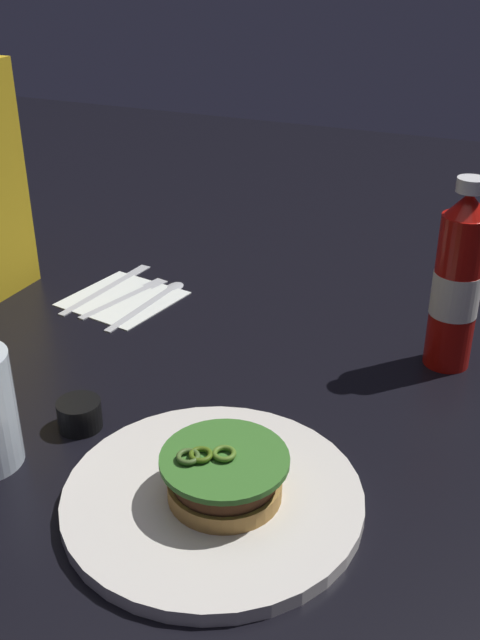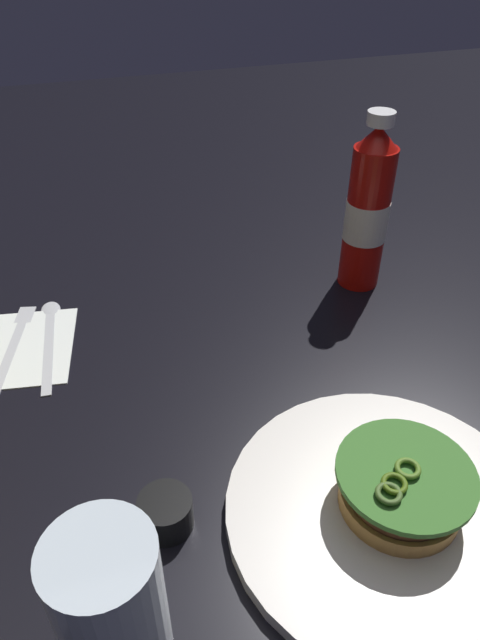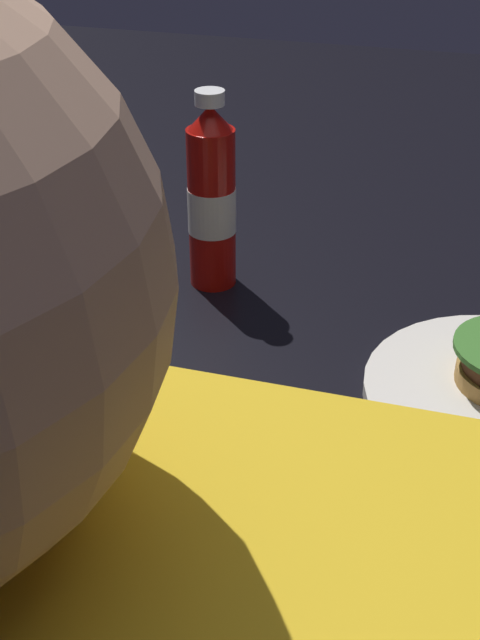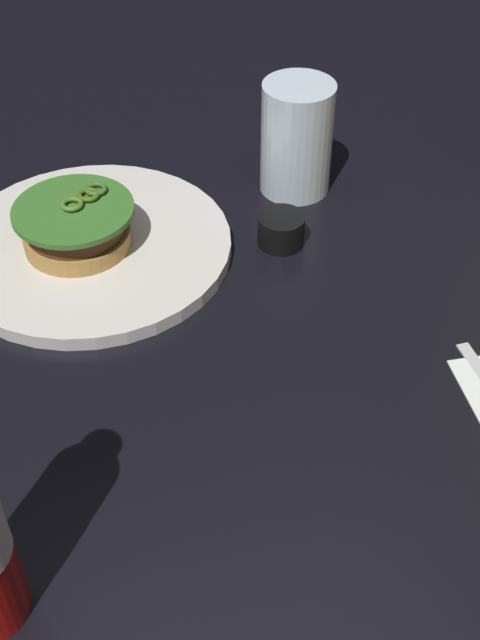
{
  "view_description": "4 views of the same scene",
  "coord_description": "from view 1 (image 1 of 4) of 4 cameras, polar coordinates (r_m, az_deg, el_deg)",
  "views": [
    {
      "loc": [
        -0.6,
        -0.31,
        0.49
      ],
      "look_at": [
        0.14,
        0.02,
        0.07
      ],
      "focal_mm": 41.46,
      "sensor_mm": 36.0,
      "label": 1
    },
    {
      "loc": [
        -0.36,
        0.17,
        0.47
      ],
      "look_at": [
        0.15,
        0.01,
        0.06
      ],
      "focal_mm": 32.31,
      "sensor_mm": 36.0,
      "label": 2
    },
    {
      "loc": [
        -0.02,
        0.67,
        0.52
      ],
      "look_at": [
        0.17,
        -0.0,
        0.08
      ],
      "focal_mm": 46.18,
      "sensor_mm": 36.0,
      "label": 3
    },
    {
      "loc": [
        0.59,
        -0.15,
        0.54
      ],
      "look_at": [
        0.11,
        0.04,
        0.05
      ],
      "focal_mm": 45.85,
      "sensor_mm": 36.0,
      "label": 4
    }
  ],
  "objects": [
    {
      "name": "fork_utensil",
      "position": [
        1.16,
        -8.38,
        2.12
      ],
      "size": [
        0.17,
        0.06,
        0.0
      ],
      "color": "silver",
      "rests_on": "napkin"
    },
    {
      "name": "ground_plane",
      "position": [
        0.83,
        -2.47,
        -8.89
      ],
      "size": [
        3.0,
        3.0,
        0.0
      ],
      "primitive_type": "plane",
      "color": "black"
    },
    {
      "name": "condiment_cup",
      "position": [
        0.86,
        -12.28,
        -7.13
      ],
      "size": [
        0.05,
        0.05,
        0.03
      ],
      "primitive_type": "cylinder",
      "color": "black",
      "rests_on": "ground_plane"
    },
    {
      "name": "dinner_plate",
      "position": [
        0.74,
        -2.11,
        -13.54
      ],
      "size": [
        0.29,
        0.29,
        0.02
      ],
      "primitive_type": "cylinder",
      "color": "silver",
      "rests_on": "ground_plane"
    },
    {
      "name": "butter_knife",
      "position": [
        1.19,
        -9.87,
        2.8
      ],
      "size": [
        0.21,
        0.04,
        0.0
      ],
      "color": "silver",
      "rests_on": "napkin"
    },
    {
      "name": "napkin",
      "position": [
        1.15,
        -9.02,
        1.66
      ],
      "size": [
        0.17,
        0.17,
        0.0
      ],
      "primitive_type": "cube",
      "rotation": [
        0.0,
        0.0,
        -0.16
      ],
      "color": "white",
      "rests_on": "ground_plane"
    },
    {
      "name": "ketchup_bottle",
      "position": [
        0.95,
        16.39,
        2.68
      ],
      "size": [
        0.06,
        0.06,
        0.25
      ],
      "color": "#AE100A",
      "rests_on": "ground_plane"
    },
    {
      "name": "spoon_utensil",
      "position": [
        1.14,
        -6.46,
        1.85
      ],
      "size": [
        0.19,
        0.03,
        0.0
      ],
      "color": "silver",
      "rests_on": "napkin"
    },
    {
      "name": "burger_sandwich",
      "position": [
        0.72,
        -1.22,
        -11.92
      ],
      "size": [
        0.12,
        0.12,
        0.05
      ],
      "color": "#B5833F",
      "rests_on": "dinner_plate"
    }
  ]
}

